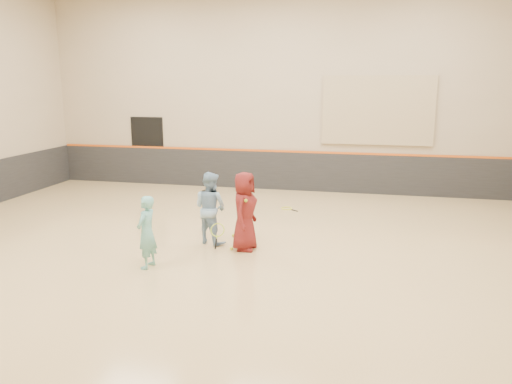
% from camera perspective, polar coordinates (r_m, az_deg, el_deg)
% --- Properties ---
extents(room, '(15.04, 12.04, 6.22)m').
position_cam_1_polar(room, '(9.83, -2.80, -2.30)').
color(room, tan).
rests_on(room, ground).
extents(wainscot_back, '(14.90, 0.04, 1.20)m').
position_cam_1_polar(wainscot_back, '(15.58, 3.04, 2.42)').
color(wainscot_back, '#232326').
rests_on(wainscot_back, floor).
extents(accent_stripe, '(14.90, 0.03, 0.06)m').
position_cam_1_polar(accent_stripe, '(15.48, 3.06, 4.68)').
color(accent_stripe, '#D85914').
rests_on(accent_stripe, wall_back).
extents(acoustic_panel, '(3.20, 0.08, 2.00)m').
position_cam_1_polar(acoustic_panel, '(15.14, 13.75, 9.04)').
color(acoustic_panel, tan).
rests_on(acoustic_panel, wall_back).
extents(doorway, '(1.10, 0.05, 2.20)m').
position_cam_1_polar(doorway, '(16.85, -12.25, 4.64)').
color(doorway, black).
rests_on(doorway, floor).
extents(girl, '(0.36, 0.52, 1.34)m').
position_cam_1_polar(girl, '(9.23, -12.39, -4.51)').
color(girl, '#69B6B2').
rests_on(girl, floor).
extents(instructor, '(0.91, 0.82, 1.51)m').
position_cam_1_polar(instructor, '(10.42, -5.24, -1.81)').
color(instructor, '#84A9CC').
rests_on(instructor, floor).
extents(young_man, '(0.56, 0.81, 1.59)m').
position_cam_1_polar(young_man, '(9.96, -1.31, -2.20)').
color(young_man, maroon).
rests_on(young_man, floor).
extents(held_racket, '(0.36, 0.36, 0.57)m').
position_cam_1_polar(held_racket, '(10.07, -4.42, -4.35)').
color(held_racket, '#BFE131').
rests_on(held_racket, instructor).
extents(spare_racket, '(0.66, 0.66, 0.05)m').
position_cam_1_polar(spare_racket, '(13.35, 3.52, -1.83)').
color(spare_racket, yellow).
rests_on(spare_racket, floor).
extents(ball_under_racket, '(0.07, 0.07, 0.07)m').
position_cam_1_polar(ball_under_racket, '(10.13, -2.83, -6.46)').
color(ball_under_racket, '#E0EC36').
rests_on(ball_under_racket, floor).
extents(ball_in_hand, '(0.07, 0.07, 0.07)m').
position_cam_1_polar(ball_in_hand, '(9.66, -1.16, -0.98)').
color(ball_in_hand, '#BECF30').
rests_on(ball_in_hand, young_man).
extents(ball_beside_spare, '(0.07, 0.07, 0.07)m').
position_cam_1_polar(ball_beside_spare, '(10.96, -2.61, -4.96)').
color(ball_beside_spare, '#C9D331').
rests_on(ball_beside_spare, floor).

